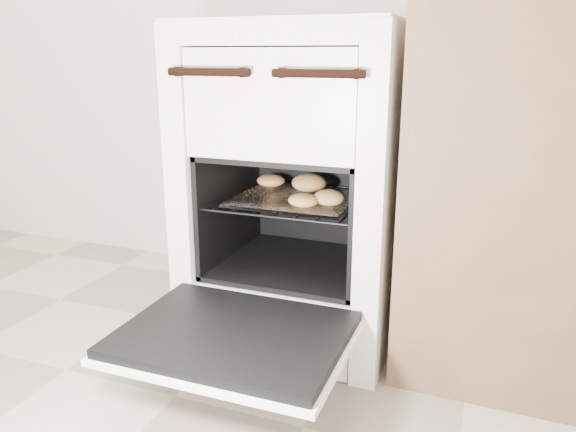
{
  "coord_description": "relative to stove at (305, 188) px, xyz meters",
  "views": [
    {
      "loc": [
        0.68,
        -0.33,
        0.81
      ],
      "look_at": [
        0.16,
        1.04,
        0.38
      ],
      "focal_mm": 35.0,
      "sensor_mm": 36.0,
      "label": 1
    }
  ],
  "objects": [
    {
      "name": "baked_rolls",
      "position": [
        0.01,
        -0.04,
        0.01
      ],
      "size": [
        0.35,
        0.3,
        0.05
      ],
      "color": "#E3A25A",
      "rests_on": "foil_sheet"
    },
    {
      "name": "stove",
      "position": [
        0.0,
        0.0,
        0.0
      ],
      "size": [
        0.57,
        0.64,
        0.88
      ],
      "color": "white",
      "rests_on": "ground"
    },
    {
      "name": "foil_sheet",
      "position": [
        0.0,
        -0.08,
        -0.01
      ],
      "size": [
        0.33,
        0.29,
        0.01
      ],
      "primitive_type": "cube",
      "color": "white",
      "rests_on": "oven_rack"
    },
    {
      "name": "oven_rack",
      "position": [
        -0.0,
        -0.06,
        -0.02
      ],
      "size": [
        0.42,
        0.4,
        0.01
      ],
      "color": "black",
      "rests_on": "stove"
    },
    {
      "name": "oven_door",
      "position": [
        -0.0,
        -0.48,
        -0.24
      ],
      "size": [
        0.52,
        0.4,
        0.04
      ],
      "color": "black",
      "rests_on": "stove"
    }
  ]
}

